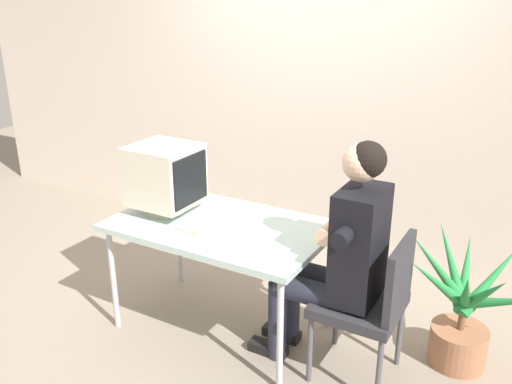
{
  "coord_description": "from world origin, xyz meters",
  "views": [
    {
      "loc": [
        1.67,
        -2.48,
        2.05
      ],
      "look_at": [
        0.25,
        0.0,
        0.98
      ],
      "focal_mm": 37.71,
      "sensor_mm": 36.0,
      "label": 1
    }
  ],
  "objects_px": {
    "desk": "(220,231)",
    "person_seated": "(340,252)",
    "keyboard": "(208,219)",
    "office_chair": "(371,300)",
    "crt_monitor": "(165,176)",
    "potted_plant": "(463,313)"
  },
  "relations": [
    {
      "from": "crt_monitor",
      "to": "office_chair",
      "type": "height_order",
      "value": "crt_monitor"
    },
    {
      "from": "person_seated",
      "to": "crt_monitor",
      "type": "bearing_deg",
      "value": -179.81
    },
    {
      "from": "keyboard",
      "to": "office_chair",
      "type": "distance_m",
      "value": 1.07
    },
    {
      "from": "desk",
      "to": "keyboard",
      "type": "distance_m",
      "value": 0.1
    },
    {
      "from": "keyboard",
      "to": "potted_plant",
      "type": "distance_m",
      "value": 1.57
    },
    {
      "from": "office_chair",
      "to": "person_seated",
      "type": "relative_size",
      "value": 0.63
    },
    {
      "from": "desk",
      "to": "potted_plant",
      "type": "xyz_separation_m",
      "value": [
        1.39,
        0.38,
        -0.34
      ]
    },
    {
      "from": "crt_monitor",
      "to": "office_chair",
      "type": "bearing_deg",
      "value": 0.16
    },
    {
      "from": "office_chair",
      "to": "potted_plant",
      "type": "relative_size",
      "value": 1.06
    },
    {
      "from": "desk",
      "to": "crt_monitor",
      "type": "distance_m",
      "value": 0.49
    },
    {
      "from": "office_chair",
      "to": "desk",
      "type": "bearing_deg",
      "value": 179.52
    },
    {
      "from": "desk",
      "to": "person_seated",
      "type": "height_order",
      "value": "person_seated"
    },
    {
      "from": "keyboard",
      "to": "potted_plant",
      "type": "xyz_separation_m",
      "value": [
        1.47,
        0.39,
        -0.41
      ]
    },
    {
      "from": "crt_monitor",
      "to": "office_chair",
      "type": "xyz_separation_m",
      "value": [
        1.36,
        0.0,
        -0.47
      ]
    },
    {
      "from": "crt_monitor",
      "to": "keyboard",
      "type": "relative_size",
      "value": 1.04
    },
    {
      "from": "desk",
      "to": "keyboard",
      "type": "xyz_separation_m",
      "value": [
        -0.07,
        -0.01,
        0.06
      ]
    },
    {
      "from": "desk",
      "to": "keyboard",
      "type": "relative_size",
      "value": 3.11
    },
    {
      "from": "crt_monitor",
      "to": "keyboard",
      "type": "bearing_deg",
      "value": -0.14
    },
    {
      "from": "office_chair",
      "to": "potted_plant",
      "type": "height_order",
      "value": "office_chair"
    },
    {
      "from": "desk",
      "to": "office_chair",
      "type": "bearing_deg",
      "value": -0.48
    },
    {
      "from": "person_seated",
      "to": "desk",
      "type": "bearing_deg",
      "value": 179.4
    },
    {
      "from": "keyboard",
      "to": "office_chair",
      "type": "height_order",
      "value": "office_chair"
    }
  ]
}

